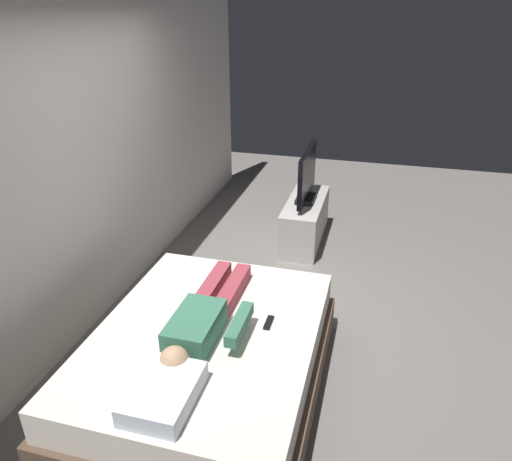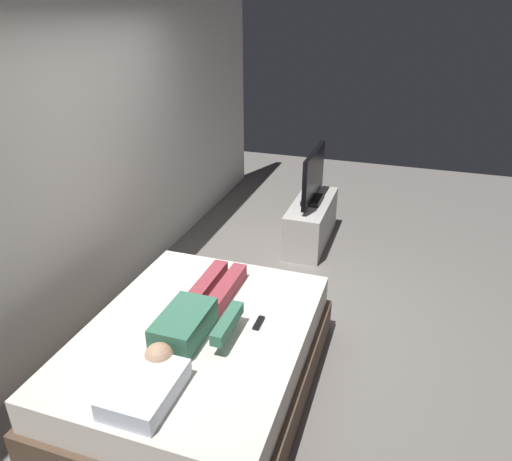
{
  "view_description": "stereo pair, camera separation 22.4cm",
  "coord_description": "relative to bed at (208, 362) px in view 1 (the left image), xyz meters",
  "views": [
    {
      "loc": [
        -3.21,
        -0.68,
        2.53
      ],
      "look_at": [
        0.48,
        0.32,
        0.69
      ],
      "focal_mm": 33.56,
      "sensor_mm": 36.0,
      "label": 1
    },
    {
      "loc": [
        -3.14,
        -0.89,
        2.53
      ],
      "look_at": [
        0.48,
        0.32,
        0.69
      ],
      "focal_mm": 33.56,
      "sensor_mm": 36.0,
      "label": 2
    }
  ],
  "objects": [
    {
      "name": "back_wall",
      "position": [
        1.19,
        1.29,
        1.14
      ],
      "size": [
        6.4,
        0.1,
        2.8
      ],
      "primitive_type": "cube",
      "color": "silver",
      "rests_on": "ground"
    },
    {
      "name": "remote",
      "position": [
        0.18,
        -0.39,
        0.29
      ],
      "size": [
        0.15,
        0.04,
        0.02
      ],
      "primitive_type": "cube",
      "color": "black",
      "rests_on": "bed"
    },
    {
      "name": "pillow",
      "position": [
        -0.65,
        -0.0,
        0.34
      ],
      "size": [
        0.48,
        0.34,
        0.12
      ],
      "primitive_type": "cube",
      "color": "white",
      "rests_on": "bed"
    },
    {
      "name": "person",
      "position": [
        0.03,
        0.02,
        0.36
      ],
      "size": [
        1.26,
        0.46,
        0.18
      ],
      "color": "#387056",
      "rests_on": "bed"
    },
    {
      "name": "tv_stand",
      "position": [
        2.55,
        -0.24,
        -0.01
      ],
      "size": [
        1.1,
        0.4,
        0.5
      ],
      "primitive_type": "cube",
      "color": "#B7B2AD",
      "rests_on": "ground"
    },
    {
      "name": "ground_plane",
      "position": [
        0.79,
        -0.32,
        -0.26
      ],
      "size": [
        10.0,
        10.0,
        0.0
      ],
      "primitive_type": "plane",
      "color": "slate"
    },
    {
      "name": "tv",
      "position": [
        2.55,
        -0.24,
        0.52
      ],
      "size": [
        0.88,
        0.2,
        0.59
      ],
      "color": "black",
      "rests_on": "tv_stand"
    },
    {
      "name": "bed",
      "position": [
        0.0,
        0.0,
        0.0
      ],
      "size": [
        1.95,
        1.53,
        0.54
      ],
      "color": "brown",
      "rests_on": "ground"
    }
  ]
}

